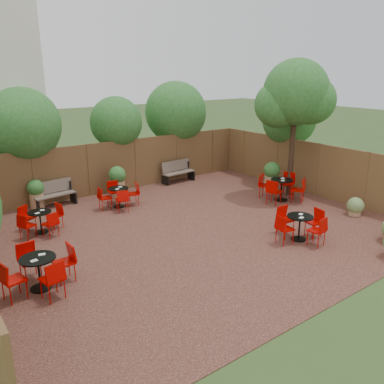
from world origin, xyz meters
TOP-DOWN VIEW (x-y plane):
  - ground at (0.00, 0.00)m, footprint 80.00×80.00m
  - courtyard_paving at (0.00, 0.00)m, footprint 12.00×10.00m
  - fence_back at (0.00, 5.00)m, footprint 12.00×0.08m
  - fence_right at (6.00, 0.00)m, footprint 0.08×10.00m
  - overhang_foliage at (-2.17, 2.80)m, footprint 15.68×10.93m
  - courtyard_tree at (5.17, 0.57)m, footprint 2.59×2.49m
  - park_bench_left at (-2.51, 4.62)m, footprint 1.49×0.64m
  - park_bench_right at (2.76, 4.62)m, footprint 1.50×0.59m
  - bistro_tables at (-0.16, 0.32)m, footprint 10.63×7.03m
  - planters at (-0.58, 3.61)m, footprint 11.23×4.00m

SIDE VIEW (x-z plane):
  - ground at x=0.00m, z-range 0.00..0.00m
  - courtyard_paving at x=0.00m, z-range 0.00..0.02m
  - bistro_tables at x=-0.16m, z-range -0.01..0.90m
  - park_bench_left at x=-2.51m, z-range 0.03..0.92m
  - park_bench_right at x=2.76m, z-range 0.03..0.94m
  - planters at x=-0.58m, z-range 0.04..1.21m
  - fence_back at x=0.00m, z-range 0.00..2.00m
  - fence_right at x=6.00m, z-range 0.00..2.00m
  - overhang_foliage at x=-2.17m, z-range 1.40..4.11m
  - courtyard_tree at x=5.17m, z-range 1.19..6.21m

